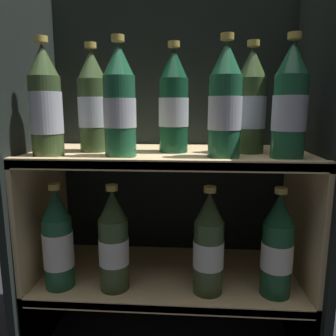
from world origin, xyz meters
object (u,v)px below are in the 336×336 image
Objects in this scene: bottle_upper_front_3 at (290,104)px; bottle_lower_front_3 at (277,248)px; bottle_upper_front_0 at (46,105)px; bottle_upper_back_2 at (251,104)px; bottle_upper_front_1 at (120,104)px; bottle_upper_back_1 at (174,104)px; bottle_upper_front_2 at (225,104)px; bottle_lower_front_0 at (58,242)px; bottle_lower_front_1 at (114,243)px; bottle_lower_front_2 at (209,246)px; bottle_upper_back_0 at (93,104)px.

bottle_lower_front_3 is (-0.01, 0.00, -0.34)m from bottle_upper_front_3.
bottle_upper_front_0 is at bearing 180.00° from bottle_upper_front_3.
bottle_upper_front_3 and bottle_upper_back_2 have the same top height.
bottle_upper_back_2 is at bearing 127.85° from bottle_lower_front_3.
bottle_upper_front_1 is (0.17, -0.00, 0.00)m from bottle_upper_front_0.
bottle_upper_front_2 is at bearing -34.83° from bottle_upper_back_1.
bottle_lower_front_1 is at bearing -0.00° from bottle_lower_front_0.
bottle_upper_front_2 reaches higher than bottle_lower_front_0.
bottle_upper_front_2 reaches higher than bottle_lower_front_2.
bottle_upper_front_1 is 1.00× the size of bottle_upper_front_2.
bottle_upper_front_2 reaches higher than bottle_lower_front_1.
bottle_lower_front_1 is (0.15, -0.00, -0.34)m from bottle_upper_front_0.
bottle_upper_front_0 is 1.00× the size of bottle_lower_front_3.
bottle_upper_front_0 reaches higher than bottle_lower_front_2.
bottle_lower_front_0 is (-0.08, -0.08, -0.34)m from bottle_upper_back_0.
bottle_lower_front_3 is at bearing -18.06° from bottle_upper_back_1.
bottle_upper_back_1 is 0.45m from bottle_lower_front_0.
bottle_upper_front_2 is at bearing -0.00° from bottle_upper_front_0.
bottle_upper_back_0 is 0.46m from bottle_lower_front_2.
bottle_upper_front_2 is 1.00× the size of bottle_upper_front_3.
bottle_upper_back_1 reaches higher than bottle_lower_front_2.
bottle_upper_front_1 and bottle_upper_front_3 have the same top height.
bottle_upper_front_0 is 0.41m from bottle_upper_front_2.
bottle_upper_front_1 is at bearing -0.00° from bottle_upper_front_0.
bottle_upper_front_0 is at bearing -170.25° from bottle_upper_back_2.
bottle_upper_back_1 is at bearing 16.18° from bottle_lower_front_0.
bottle_upper_front_2 reaches higher than bottle_lower_front_3.
bottle_lower_front_2 is at bearing -0.00° from bottle_lower_front_0.
bottle_upper_front_1 is 1.00× the size of bottle_upper_back_2.
bottle_upper_front_2 is at bearing -0.00° from bottle_lower_front_0.
bottle_upper_back_0 is at bearing 169.92° from bottle_upper_front_3.
bottle_upper_front_2 is 0.34m from bottle_upper_back_0.
bottle_upper_front_0 reaches higher than bottle_lower_front_0.
bottle_upper_front_0 is 0.30m from bottle_upper_back_1.
bottle_lower_front_0 is at bearing 0.00° from bottle_upper_front_0.
bottle_upper_front_2 is 0.34m from bottle_lower_front_2.
bottle_upper_front_0 is at bearing 180.00° from bottle_upper_front_1.
bottle_upper_back_0 reaches higher than bottle_lower_front_0.
bottle_lower_front_0 and bottle_lower_front_2 have the same top height.
bottle_upper_front_3 reaches higher than bottle_lower_front_1.
bottle_upper_back_2 is at bearing 9.89° from bottle_lower_front_0.
bottle_lower_front_0 is (0.01, 0.00, -0.34)m from bottle_upper_front_0.
bottle_upper_front_3 is 1.00× the size of bottle_lower_front_3.
bottle_upper_front_1 is at bearing -145.17° from bottle_upper_back_1.
bottle_upper_back_0 is at bearing 136.28° from bottle_upper_front_1.
bottle_upper_front_0 is 0.37m from bottle_lower_front_1.
bottle_upper_back_1 is 0.43m from bottle_lower_front_3.
bottle_upper_back_2 is 1.00× the size of bottle_lower_front_2.
bottle_upper_back_1 reaches higher than bottle_lower_front_3.
bottle_lower_front_0 is 1.00× the size of bottle_lower_front_2.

